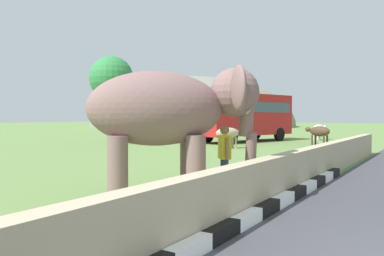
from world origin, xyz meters
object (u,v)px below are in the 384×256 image
object	(u,v)px
cow_near	(228,134)
cow_far	(319,129)
cow_mid	(319,132)
bus_red	(245,114)
elephant	(171,111)
person_handler	(225,155)

from	to	relation	value
cow_near	cow_far	distance (m)	11.30
cow_far	cow_mid	bearing A→B (deg)	-165.41
bus_red	cow_far	bearing A→B (deg)	-40.44
elephant	person_handler	world-z (taller)	elephant
elephant	person_handler	distance (m)	1.79
elephant	cow_mid	size ratio (longest dim) A/B	2.03
cow_mid	cow_far	size ratio (longest dim) A/B	0.99
cow_mid	person_handler	bearing A→B (deg)	-172.82
cow_far	elephant	bearing A→B (deg)	-173.15
elephant	cow_near	size ratio (longest dim) A/B	2.13
cow_near	bus_red	bearing A→B (deg)	16.55
bus_red	cow_mid	distance (m)	5.72
bus_red	cow_near	distance (m)	6.57
bus_red	cow_mid	xyz separation A→B (m)	(-0.56, -5.57, -1.21)
cow_mid	cow_far	xyz separation A→B (m)	(5.43, 1.41, 0.00)
person_handler	cow_mid	distance (m)	17.37
person_handler	cow_near	distance (m)	13.02
bus_red	cow_far	xyz separation A→B (m)	(4.87, -4.15, -1.21)
cow_near	cow_mid	distance (m)	6.76
cow_near	cow_mid	xyz separation A→B (m)	(5.63, -3.73, 0.00)
cow_near	cow_far	bearing A→B (deg)	-11.81
person_handler	cow_far	world-z (taller)	person_handler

